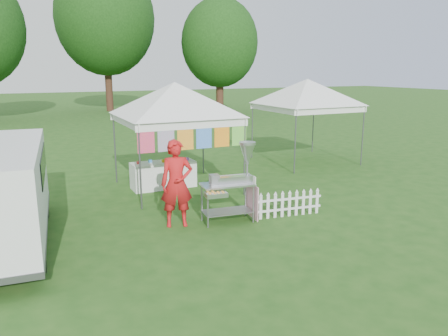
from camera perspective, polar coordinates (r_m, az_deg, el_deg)
ground at (r=9.53m, az=1.01°, el=-7.75°), size 120.00×120.00×0.00m
canopy_main at (r=12.15m, az=-6.47°, el=11.04°), size 4.24×4.24×3.45m
canopy_right at (r=16.09m, az=10.84°, el=11.34°), size 4.24×4.24×3.45m
tree_mid at (r=36.85m, az=-15.28°, el=18.32°), size 7.60×7.60×11.52m
tree_right at (r=33.14m, az=-0.57°, el=16.02°), size 5.60×5.60×8.42m
donut_cart at (r=9.63m, az=1.54°, el=-1.02°), size 1.36×0.84×1.78m
vendor at (r=9.41m, az=-6.20°, el=-2.03°), size 0.78×0.61×1.90m
picket_fence at (r=10.24m, az=8.54°, el=-4.72°), size 1.61×0.24×0.56m
display_table at (r=12.66m, az=-7.92°, el=-0.87°), size 1.80×0.70×0.76m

